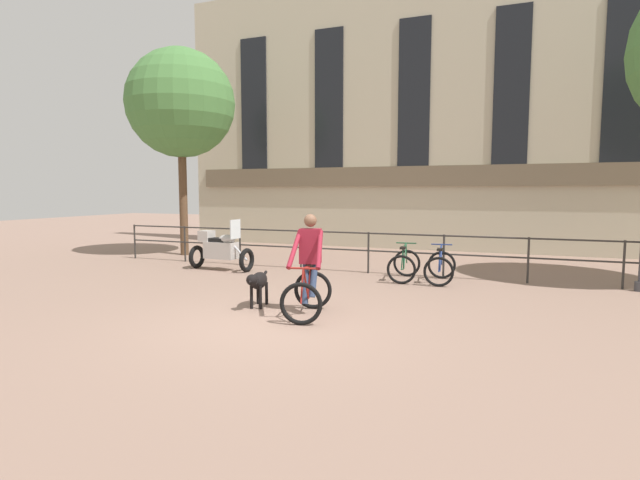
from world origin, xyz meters
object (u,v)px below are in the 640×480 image
at_px(cyclist_with_bike, 309,270).
at_px(parked_motorcycle, 221,249).
at_px(dog, 258,282).
at_px(parked_bicycle_near_lamp, 404,265).
at_px(parked_bicycle_mid_left, 440,267).

height_order(cyclist_with_bike, parked_motorcycle, cyclist_with_bike).
xyz_separation_m(dog, parked_bicycle_near_lamp, (1.86, 3.68, -0.11)).
height_order(parked_motorcycle, parked_bicycle_mid_left, parked_motorcycle).
relative_size(cyclist_with_bike, parked_bicycle_near_lamp, 1.46).
height_order(parked_bicycle_near_lamp, parked_bicycle_mid_left, same).
height_order(parked_motorcycle, parked_bicycle_near_lamp, parked_motorcycle).
relative_size(dog, parked_motorcycle, 0.57).
relative_size(parked_bicycle_near_lamp, parked_bicycle_mid_left, 1.01).
height_order(dog, parked_motorcycle, parked_motorcycle).
xyz_separation_m(parked_motorcycle, parked_bicycle_mid_left, (5.66, 0.30, -0.20)).
distance_m(cyclist_with_bike, dog, 1.10).
relative_size(dog, parked_bicycle_near_lamp, 0.85).
distance_m(parked_motorcycle, parked_bicycle_mid_left, 5.67).
xyz_separation_m(cyclist_with_bike, parked_bicycle_near_lamp, (0.81, 3.82, -0.41)).
bearing_deg(dog, parked_bicycle_mid_left, 42.81).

